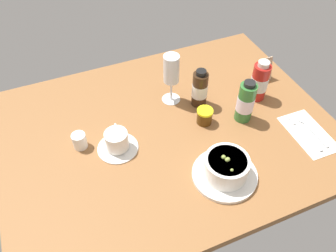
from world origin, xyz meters
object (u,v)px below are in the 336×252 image
sauce_bottle_green (246,102)px  creamer_jug (79,141)px  cutlery_setting (308,132)px  coffee_cup (117,142)px  wine_glass (171,71)px  menu_card (263,69)px  sauce_bottle_brown (200,89)px  jam_jar (205,116)px  sauce_bottle_red (259,82)px  porridge_bowl (226,168)px

sauce_bottle_green → creamer_jug: bearing=170.7°
cutlery_setting → coffee_cup: 63.17cm
wine_glass → sauce_bottle_green: wine_glass is taller
menu_card → cutlery_setting: bearing=-93.0°
sauce_bottle_green → sauce_bottle_brown: (-10.67, 12.58, -0.65)cm
coffee_cup → wine_glass: bearing=30.8°
jam_jar → sauce_bottle_red: (23.52, 4.16, 4.38)cm
wine_glass → sauce_bottle_green: bearing=-44.0°
porridge_bowl → jam_jar: size_ratio=3.50×
wine_glass → sauce_bottle_green: 26.99cm
creamer_jug → jam_jar: (41.51, -5.54, 0.06)cm
sauce_bottle_green → sauce_bottle_red: size_ratio=1.01×
menu_card → creamer_jug: bearing=-174.5°
wine_glass → menu_card: wine_glass is taller
coffee_cup → sauce_bottle_red: bearing=4.2°
menu_card → sauce_bottle_red: bearing=-133.0°
porridge_bowl → sauce_bottle_brown: sauce_bottle_brown is taller
wine_glass → sauce_bottle_red: wine_glass is taller
jam_jar → porridge_bowl: bearing=-101.5°
wine_glass → cutlery_setting: bearing=-42.6°
wine_glass → sauce_bottle_green: (19.01, -18.39, -5.39)cm
creamer_jug → menu_card: (72.85, 6.99, 2.02)cm
cutlery_setting → sauce_bottle_green: 23.17cm
sauce_bottle_green → jam_jar: bearing=165.6°
creamer_jug → sauce_bottle_green: size_ratio=0.37×
coffee_cup → wine_glass: size_ratio=0.69×
porridge_bowl → cutlery_setting: size_ratio=0.97×
porridge_bowl → sauce_bottle_red: size_ratio=1.24×
cutlery_setting → jam_jar: 34.79cm
menu_card → wine_glass: bearing=176.2°
sauce_bottle_green → sauce_bottle_red: bearing=35.9°
porridge_bowl → jam_jar: (4.57, 22.37, -1.00)cm
creamer_jug → sauce_bottle_brown: (43.96, 3.66, 3.99)cm
sauce_bottle_red → coffee_cup: bearing=-175.8°
creamer_jug → porridge_bowl: bearing=-37.1°
cutlery_setting → sauce_bottle_brown: (-27.31, 27.03, 6.49)cm
porridge_bowl → coffee_cup: size_ratio=1.48×
coffee_cup → sauce_bottle_green: (43.83, -3.57, 4.23)cm
creamer_jug → sauce_bottle_brown: bearing=4.8°
wine_glass → sauce_bottle_brown: (8.35, -5.81, -6.04)cm
sauce_bottle_green → sauce_bottle_red: (10.41, 7.53, -0.20)cm
jam_jar → sauce_bottle_green: 14.30cm
porridge_bowl → wine_glass: (-1.33, 37.39, 8.97)cm
wine_glass → jam_jar: (5.90, -15.02, -9.97)cm
coffee_cup → cutlery_setting: bearing=-16.6°
creamer_jug → sauce_bottle_red: size_ratio=0.37×
wine_glass → sauce_bottle_brown: wine_glass is taller
sauce_bottle_red → sauce_bottle_green: bearing=-144.1°
sauce_bottle_green → sauce_bottle_brown: size_ratio=1.08×
creamer_jug → sauce_bottle_red: sauce_bottle_red is taller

